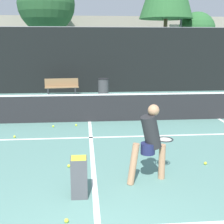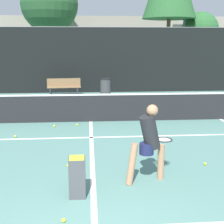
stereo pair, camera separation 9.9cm
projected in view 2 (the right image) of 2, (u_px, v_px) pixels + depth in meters
court_service_line at (91, 137)px, 8.75m from camera, size 8.25×0.10×0.01m
court_center_mark at (92, 153)px, 7.48m from camera, size 0.10×6.24×0.01m
net at (91, 107)px, 10.41m from camera, size 11.09×0.09×1.07m
fence_back at (89, 60)px, 16.36m from camera, size 24.00×0.06×3.41m
player_practicing at (149, 140)px, 5.83m from camera, size 1.05×0.77×1.50m
tennis_ball_scattered_0 at (54, 126)px, 9.82m from camera, size 0.07×0.07×0.07m
tennis_ball_scattered_1 at (152, 146)px, 7.93m from camera, size 0.07×0.07×0.07m
tennis_ball_scattered_3 at (77, 125)px, 9.95m from camera, size 0.07×0.07×0.07m
tennis_ball_scattered_5 at (64, 220)px, 4.61m from camera, size 0.07×0.07×0.07m
tennis_ball_scattered_6 at (15, 136)px, 8.75m from camera, size 0.07×0.07×0.07m
tennis_ball_scattered_7 at (205, 164)px, 6.77m from camera, size 0.07×0.07×0.07m
tennis_ball_scattered_8 at (68, 166)px, 6.66m from camera, size 0.07×0.07×0.07m
ball_hopper at (77, 176)px, 5.33m from camera, size 0.28×0.28×0.71m
courtside_bench at (64, 86)px, 15.56m from camera, size 1.69×0.53×0.86m
trash_bin at (105, 87)px, 15.38m from camera, size 0.54×0.54×0.89m
parked_car at (113, 76)px, 18.75m from camera, size 1.67×4.29×1.53m
tree_mid at (49, 4)px, 23.67m from camera, size 4.34×4.34×7.63m
tree_east at (200, 31)px, 23.72m from camera, size 2.79×2.79×4.91m
building_far at (88, 45)px, 28.48m from camera, size 36.00×2.40×4.87m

